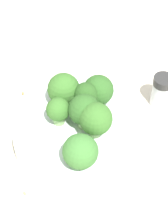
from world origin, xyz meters
The scene contains 12 objects.
ground_plane centered at (0.00, 0.00, 0.00)m, with size 3.00×3.00×0.00m, color beige.
bowl centered at (0.00, 0.00, 0.03)m, with size 0.22×0.22×0.05m, color silver.
broccoli_floret_0 centered at (-0.01, -0.07, 0.08)m, with size 0.05×0.05×0.05m.
broccoli_floret_1 centered at (0.03, 0.05, 0.08)m, with size 0.05×0.05×0.05m.
broccoli_floret_2 centered at (0.01, -0.02, 0.09)m, with size 0.05×0.05×0.06m.
broccoli_floret_3 centered at (0.01, 0.03, 0.09)m, with size 0.04×0.04×0.05m.
broccoli_floret_4 centered at (0.00, 0.00, 0.09)m, with size 0.05×0.05×0.06m.
broccoli_floret_5 centered at (-0.04, 0.01, 0.08)m, with size 0.04×0.04×0.05m.
broccoli_floret_6 centered at (-0.02, 0.05, 0.08)m, with size 0.05×0.05×0.06m.
pepper_shaker centered at (0.15, 0.07, 0.03)m, with size 0.04×0.04×0.06m.
almond_crumb_0 centered at (-0.10, 0.13, 0.00)m, with size 0.01×0.00×0.01m, color olive.
almond_crumb_1 centered at (-0.10, -0.08, 0.00)m, with size 0.01×0.00×0.01m, color tan.
Camera 1 is at (-0.05, -0.36, 0.50)m, focal length 60.00 mm.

